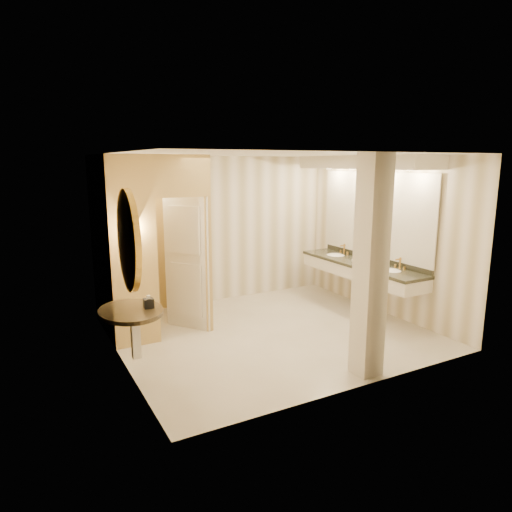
{
  "coord_description": "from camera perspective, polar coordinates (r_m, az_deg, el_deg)",
  "views": [
    {
      "loc": [
        -3.39,
        -5.76,
        2.59
      ],
      "look_at": [
        -0.15,
        0.2,
        1.19
      ],
      "focal_mm": 32.0,
      "sensor_mm": 36.0,
      "label": 1
    }
  ],
  "objects": [
    {
      "name": "ceiling",
      "position": [
        6.69,
        2.01,
        12.58
      ],
      "size": [
        4.5,
        4.5,
        0.0
      ],
      "primitive_type": "plane",
      "rotation": [
        3.14,
        0.0,
        0.0
      ],
      "color": "white",
      "rests_on": "wall_back"
    },
    {
      "name": "soap_bottle_c",
      "position": [
        7.92,
        14.12,
        -0.36
      ],
      "size": [
        0.09,
        0.09,
        0.23
      ],
      "primitive_type": "imported",
      "rotation": [
        0.0,
        0.0,
        -0.06
      ],
      "color": "#C6B28C",
      "rests_on": "vanity"
    },
    {
      "name": "toilet",
      "position": [
        7.99,
        -15.87,
        -4.72
      ],
      "size": [
        0.67,
        0.88,
        0.8
      ],
      "primitive_type": "imported",
      "rotation": [
        0.0,
        0.0,
        2.83
      ],
      "color": "white",
      "rests_on": "floor"
    },
    {
      "name": "wall_sconce",
      "position": [
        6.42,
        -15.09,
        3.57
      ],
      "size": [
        0.14,
        0.14,
        0.42
      ],
      "color": "gold",
      "rests_on": "toilet_closet"
    },
    {
      "name": "soap_bottle_b",
      "position": [
        8.14,
        12.15,
        -0.4
      ],
      "size": [
        0.11,
        0.11,
        0.11
      ],
      "primitive_type": "imported",
      "rotation": [
        0.0,
        0.0,
        0.33
      ],
      "color": "silver",
      "rests_on": "vanity"
    },
    {
      "name": "toilet_closet",
      "position": [
        7.2,
        -9.81,
        1.84
      ],
      "size": [
        1.5,
        1.55,
        2.7
      ],
      "color": "#D4C46F",
      "rests_on": "floor"
    },
    {
      "name": "console_shelf",
      "position": [
        5.53,
        -15.48,
        -1.85
      ],
      "size": [
        0.93,
        0.93,
        1.92
      ],
      "color": "black",
      "rests_on": "floor"
    },
    {
      "name": "tissue_box",
      "position": [
        5.64,
        -13.27,
        -5.76
      ],
      "size": [
        0.12,
        0.12,
        0.11
      ],
      "primitive_type": "cube",
      "rotation": [
        0.0,
        0.0,
        -0.06
      ],
      "color": "black",
      "rests_on": "console_shelf"
    },
    {
      "name": "wall_left",
      "position": [
        6.0,
        -16.94,
        -0.78
      ],
      "size": [
        0.02,
        4.0,
        2.7
      ],
      "primitive_type": "cube",
      "color": "white",
      "rests_on": "floor"
    },
    {
      "name": "wall_front",
      "position": [
        5.21,
        13.12,
        -2.42
      ],
      "size": [
        4.5,
        0.02,
        2.7
      ],
      "primitive_type": "cube",
      "color": "white",
      "rests_on": "floor"
    },
    {
      "name": "floor",
      "position": [
        7.17,
        1.86,
        -9.54
      ],
      "size": [
        4.5,
        4.5,
        0.0
      ],
      "primitive_type": "plane",
      "color": "beige",
      "rests_on": "ground"
    },
    {
      "name": "vanity",
      "position": [
        8.09,
        13.39,
        4.51
      ],
      "size": [
        0.75,
        2.82,
        2.09
      ],
      "color": "silver",
      "rests_on": "floor"
    },
    {
      "name": "soap_bottle_a",
      "position": [
        7.84,
        14.49,
        -0.81
      ],
      "size": [
        0.08,
        0.08,
        0.15
      ],
      "primitive_type": "imported",
      "rotation": [
        0.0,
        0.0,
        0.19
      ],
      "color": "beige",
      "rests_on": "vanity"
    },
    {
      "name": "wall_back",
      "position": [
        8.56,
        -4.86,
        3.27
      ],
      "size": [
        4.5,
        0.02,
        2.7
      ],
      "primitive_type": "cube",
      "color": "white",
      "rests_on": "floor"
    },
    {
      "name": "pillar",
      "position": [
        5.62,
        14.12,
        -1.45
      ],
      "size": [
        0.31,
        0.31,
        2.7
      ],
      "primitive_type": "cube",
      "color": "silver",
      "rests_on": "floor"
    },
    {
      "name": "wall_right",
      "position": [
        8.16,
        15.71,
        2.46
      ],
      "size": [
        0.02,
        4.0,
        2.7
      ],
      "primitive_type": "cube",
      "color": "white",
      "rests_on": "floor"
    }
  ]
}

